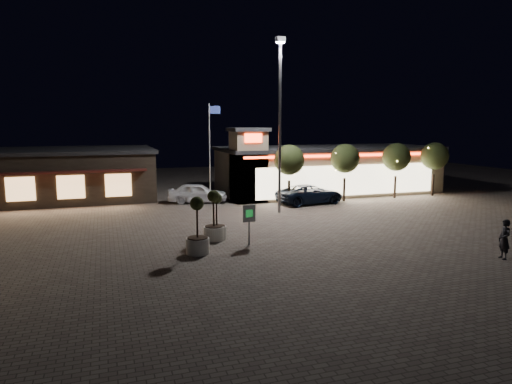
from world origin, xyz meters
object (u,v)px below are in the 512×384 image
object	(u,v)px
planter_left	(214,225)
valet_sign	(249,217)
pedestrian	(504,239)
planter_mid	(198,236)
pickup_truck	(310,194)
white_sedan	(198,193)

from	to	relation	value
planter_left	valet_sign	distance (m)	2.30
pedestrian	planter_left	distance (m)	14.64
pedestrian	planter_left	size ratio (longest dim) A/B	0.68
planter_mid	valet_sign	bearing A→B (deg)	14.82
pickup_truck	valet_sign	world-z (taller)	valet_sign
white_sedan	pedestrian	size ratio (longest dim) A/B	2.49
valet_sign	planter_left	bearing A→B (deg)	135.03
planter_left	pickup_truck	bearing A→B (deg)	41.88
planter_left	planter_mid	world-z (taller)	planter_mid
planter_mid	valet_sign	size ratio (longest dim) A/B	1.32
white_sedan	pedestrian	bearing A→B (deg)	-138.07
pickup_truck	white_sedan	xyz separation A→B (m)	(-8.60, 3.22, 0.04)
pedestrian	white_sedan	bearing A→B (deg)	-137.73
planter_mid	pickup_truck	bearing A→B (deg)	44.77
planter_mid	pedestrian	bearing A→B (deg)	-22.06
pickup_truck	planter_left	size ratio (longest dim) A/B	1.98
planter_mid	valet_sign	xyz separation A→B (m)	(2.94, 0.78, 0.64)
white_sedan	valet_sign	distance (m)	13.88
planter_left	planter_mid	bearing A→B (deg)	-120.58
planter_left	valet_sign	xyz separation A→B (m)	(1.56, -1.56, 0.66)
pickup_truck	pedestrian	size ratio (longest dim) A/B	2.89
white_sedan	planter_mid	size ratio (longest dim) A/B	1.67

